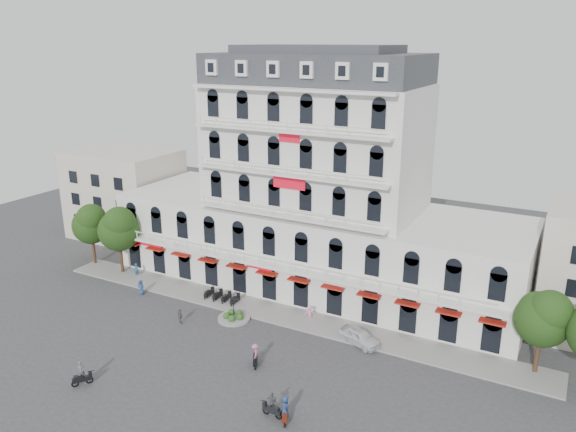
# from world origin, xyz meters

# --- Properties ---
(ground) EXTENTS (120.00, 120.00, 0.00)m
(ground) POSITION_xyz_m (0.00, 0.00, 0.00)
(ground) COLOR #38383A
(ground) RESTS_ON ground
(sidewalk) EXTENTS (53.00, 4.00, 0.16)m
(sidewalk) POSITION_xyz_m (0.00, 9.00, 0.08)
(sidewalk) COLOR gray
(sidewalk) RESTS_ON ground
(main_building) EXTENTS (45.00, 15.00, 25.80)m
(main_building) POSITION_xyz_m (0.00, 18.00, 9.96)
(main_building) COLOR silver
(main_building) RESTS_ON ground
(flank_building_west) EXTENTS (14.00, 10.00, 12.00)m
(flank_building_west) POSITION_xyz_m (-30.00, 20.00, 6.00)
(flank_building_west) COLOR beige
(flank_building_west) RESTS_ON ground
(traffic_island) EXTENTS (3.20, 3.20, 1.60)m
(traffic_island) POSITION_xyz_m (-3.00, 6.00, 0.26)
(traffic_island) COLOR gray
(traffic_island) RESTS_ON ground
(parked_scooter_row) EXTENTS (4.40, 1.80, 1.10)m
(parked_scooter_row) POSITION_xyz_m (-6.35, 8.80, 0.00)
(parked_scooter_row) COLOR black
(parked_scooter_row) RESTS_ON ground
(tree_west_outer) EXTENTS (4.50, 4.48, 7.76)m
(tree_west_outer) POSITION_xyz_m (-25.95, 9.98, 5.35)
(tree_west_outer) COLOR #382314
(tree_west_outer) RESTS_ON ground
(tree_west_inner) EXTENTS (4.76, 4.76, 8.25)m
(tree_west_inner) POSITION_xyz_m (-20.95, 9.48, 5.68)
(tree_west_inner) COLOR #382314
(tree_west_inner) RESTS_ON ground
(tree_east_inner) EXTENTS (4.40, 4.37, 7.57)m
(tree_east_inner) POSITION_xyz_m (24.05, 9.98, 5.21)
(tree_east_inner) COLOR #382314
(tree_east_inner) RESTS_ON ground
(parked_car) EXTENTS (4.46, 3.02, 1.41)m
(parked_car) POSITION_xyz_m (9.55, 7.53, 0.71)
(parked_car) COLOR silver
(parked_car) RESTS_ON ground
(rider_west) EXTENTS (1.14, 1.47, 2.14)m
(rider_west) POSITION_xyz_m (-7.54, -8.89, 0.96)
(rider_west) COLOR black
(rider_west) RESTS_ON ground
(rider_east) EXTENTS (0.96, 1.58, 2.10)m
(rider_east) POSITION_xyz_m (8.83, -5.21, 1.04)
(rider_east) COLOR maroon
(rider_east) RESTS_ON ground
(rider_northeast) EXTENTS (1.70, 0.44, 2.03)m
(rider_northeast) POSITION_xyz_m (7.72, -5.15, 0.97)
(rider_northeast) COLOR black
(rider_northeast) RESTS_ON ground
(rider_center) EXTENTS (1.03, 1.55, 2.07)m
(rider_center) POSITION_xyz_m (3.15, -0.02, 1.08)
(rider_center) COLOR black
(rider_center) RESTS_ON ground
(pedestrian_left) EXTENTS (0.93, 0.73, 1.66)m
(pedestrian_left) POSITION_xyz_m (-14.99, 6.08, 0.83)
(pedestrian_left) COLOR navy
(pedestrian_left) RESTS_ON ground
(pedestrian_mid) EXTENTS (0.98, 0.75, 1.55)m
(pedestrian_mid) POSITION_xyz_m (-7.16, 2.95, 0.77)
(pedestrian_mid) COLOR #5E5B63
(pedestrian_mid) RESTS_ON ground
(pedestrian_right) EXTENTS (1.13, 1.05, 1.52)m
(pedestrian_right) POSITION_xyz_m (3.57, 9.50, 0.76)
(pedestrian_right) COLOR pink
(pedestrian_right) RESTS_ON ground
(pedestrian_far) EXTENTS (0.64, 0.70, 1.61)m
(pedestrian_far) POSITION_xyz_m (-18.77, 9.50, 0.81)
(pedestrian_far) COLOR #2A5E80
(pedestrian_far) RESTS_ON ground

